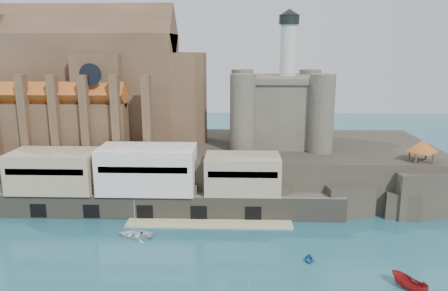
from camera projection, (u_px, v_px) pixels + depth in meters
name	position (u px, v px, depth m)	size (l,w,h in m)	color
ground	(187.00, 275.00, 61.58)	(300.00, 300.00, 0.00)	#1B4E5B
promontory	(206.00, 166.00, 98.80)	(100.00, 36.00, 10.00)	black
quay	(147.00, 183.00, 83.00)	(70.00, 12.00, 13.05)	#5C574A
church	(100.00, 88.00, 98.10)	(47.00, 25.93, 30.51)	#4C3623
castle_keep	(279.00, 106.00, 96.90)	(21.20, 21.20, 29.30)	#4B473B
rock_outcrop	(418.00, 191.00, 84.46)	(14.50, 10.50, 8.70)	black
pavilion	(422.00, 147.00, 82.64)	(6.40, 6.40, 5.40)	#4C3623
boat_5	(409.00, 289.00, 58.08)	(2.00, 2.05, 5.31)	maroon
boat_6	(136.00, 236.00, 74.06)	(4.35, 1.26, 6.09)	silver
boat_7	(309.00, 261.00, 65.76)	(2.36, 1.44, 2.73)	#13519F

